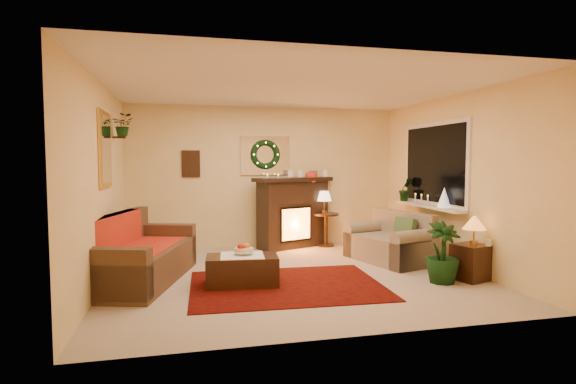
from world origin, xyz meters
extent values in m
plane|color=beige|center=(0.00, 0.00, 0.00)|extent=(5.00, 5.00, 0.00)
plane|color=white|center=(0.00, 0.00, 2.60)|extent=(5.00, 5.00, 0.00)
plane|color=#EFD88C|center=(0.00, 2.25, 1.30)|extent=(5.00, 5.00, 0.00)
plane|color=#EFD88C|center=(0.00, -2.25, 1.30)|extent=(5.00, 5.00, 0.00)
plane|color=#EFD88C|center=(-2.50, 0.00, 1.30)|extent=(4.50, 4.50, 0.00)
plane|color=#EFD88C|center=(2.50, 0.00, 1.30)|extent=(4.50, 4.50, 0.00)
cube|color=#420707|center=(-0.21, -0.48, 0.01)|extent=(2.51, 1.93, 0.01)
cube|color=#592E1D|center=(-2.04, 0.17, 0.43)|extent=(1.46, 2.26, 0.90)
cube|color=red|center=(-2.07, 0.29, 0.46)|extent=(0.87, 1.41, 0.02)
cube|color=#372310|center=(0.49, 2.04, 0.55)|extent=(1.40, 0.89, 1.23)
sphere|color=red|center=(0.84, 2.03, 1.30)|extent=(0.24, 0.24, 0.24)
cylinder|color=#FFF5C6|center=(0.01, 2.04, 1.26)|extent=(0.06, 0.06, 0.18)
cylinder|color=beige|center=(0.21, 2.05, 1.26)|extent=(0.05, 0.05, 0.16)
cube|color=white|center=(0.00, 2.23, 1.70)|extent=(0.92, 0.02, 0.72)
torus|color=#194719|center=(0.00, 2.19, 1.72)|extent=(0.55, 0.11, 0.55)
cube|color=#381E11|center=(-1.35, 2.23, 1.55)|extent=(0.32, 0.03, 0.48)
cube|color=gold|center=(-2.48, 0.30, 1.75)|extent=(0.03, 0.84, 1.00)
imported|color=#194719|center=(-2.34, 1.05, 1.97)|extent=(0.33, 0.28, 0.36)
cube|color=tan|center=(1.68, 0.52, 0.42)|extent=(1.13, 1.52, 0.78)
cube|color=white|center=(2.48, 0.55, 1.55)|extent=(0.03, 1.86, 1.36)
cube|color=black|center=(2.47, 0.55, 1.55)|extent=(0.02, 1.70, 1.22)
cube|color=white|center=(2.38, 0.55, 0.87)|extent=(0.22, 1.86, 0.04)
cone|color=white|center=(2.41, 0.13, 1.04)|extent=(0.21, 0.21, 0.31)
imported|color=#153C13|center=(2.34, 1.24, 1.08)|extent=(0.30, 0.25, 0.56)
cylinder|color=#361E11|center=(1.11, 1.98, 0.33)|extent=(0.62, 0.62, 0.62)
cone|color=beige|center=(1.08, 1.99, 0.88)|extent=(0.27, 0.27, 0.42)
cube|color=#331D0E|center=(2.26, -0.76, 0.27)|extent=(0.49, 0.49, 0.48)
cone|color=orange|center=(2.28, -0.80, 0.74)|extent=(0.30, 0.30, 0.45)
cube|color=#38160D|center=(-0.76, -0.32, 0.21)|extent=(0.96, 0.59, 0.38)
cylinder|color=#F2F4C9|center=(-0.74, -0.29, 0.45)|extent=(0.25, 0.25, 0.06)
imported|color=#225624|center=(1.82, -0.79, 0.45)|extent=(1.37, 1.37, 2.40)
camera|label=1|loc=(-1.48, -6.00, 1.61)|focal=28.00mm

